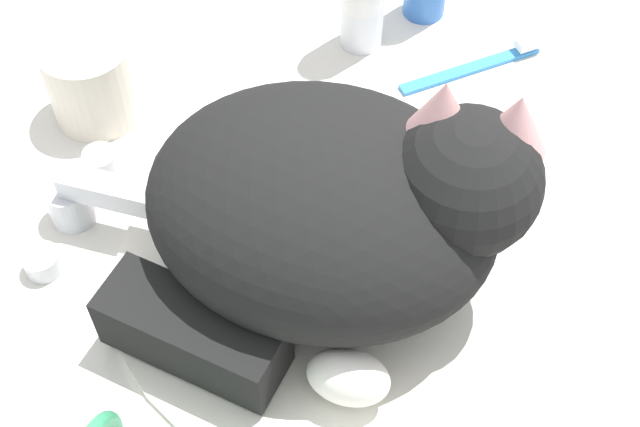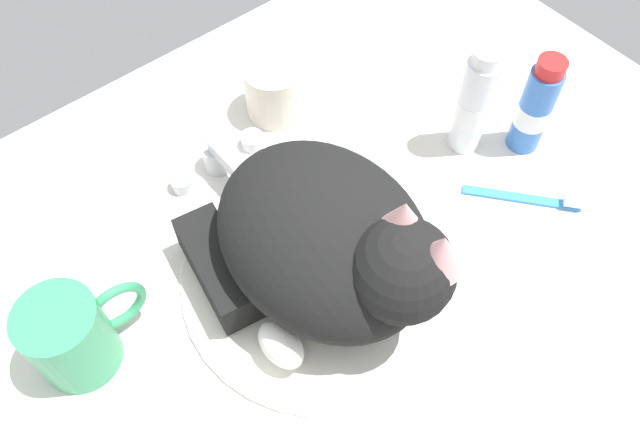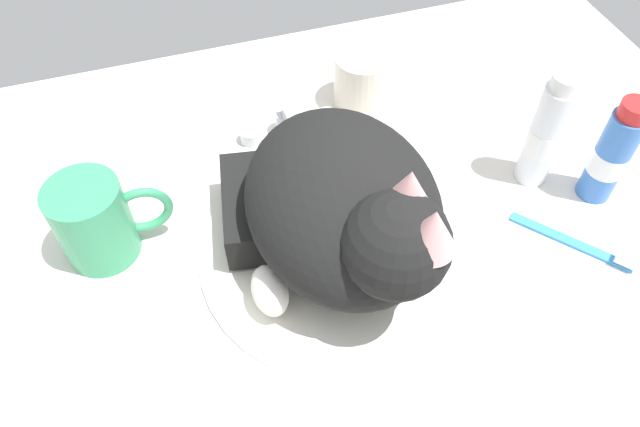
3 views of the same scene
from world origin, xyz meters
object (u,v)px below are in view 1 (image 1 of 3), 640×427
rinse_cup (92,81)px  toothbrush (480,63)px  cat (338,210)px  faucet (88,202)px

rinse_cup → toothbrush: (14.49, -30.56, -3.16)cm
cat → rinse_cup: bearing=65.4°
faucet → cat: 20.60cm
faucet → toothbrush: size_ratio=1.14×
faucet → toothbrush: faucet is taller
cat → toothbrush: size_ratio=2.37×
faucet → rinse_cup: bearing=22.6°
toothbrush → rinse_cup: bearing=115.4°
faucet → rinse_cup: size_ratio=1.75×
toothbrush → faucet: bearing=134.5°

